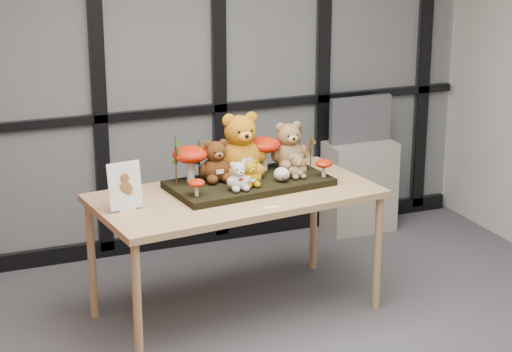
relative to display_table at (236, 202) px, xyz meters
name	(u,v)px	position (x,y,z in m)	size (l,w,h in m)	color
room_shell	(307,96)	(-0.10, -1.21, 0.93)	(5.00, 5.00, 5.00)	#B5B3AB
glass_partition	(160,63)	(-0.10, 1.26, 0.67)	(4.90, 0.06, 2.78)	#2D383F
display_table	(236,202)	(0.00, 0.00, 0.00)	(1.83, 1.06, 0.81)	tan
diorama_tray	(249,183)	(0.12, 0.08, 0.09)	(1.00, 0.50, 0.04)	black
bear_pooh_yellow	(240,141)	(0.11, 0.21, 0.33)	(0.34, 0.31, 0.45)	#B16F11
bear_brown_medium	(216,158)	(-0.08, 0.15, 0.25)	(0.22, 0.20, 0.29)	#4B270E
bear_tan_back	(288,142)	(0.47, 0.25, 0.28)	(0.26, 0.23, 0.33)	olive
bear_small_yellow	(250,172)	(0.08, -0.04, 0.20)	(0.14, 0.13, 0.18)	#B1850C
bear_white_bow	(238,174)	(-0.01, -0.08, 0.21)	(0.15, 0.14, 0.20)	silver
bear_beige_small	(297,165)	(0.42, 0.01, 0.19)	(0.13, 0.12, 0.17)	olive
plush_cream_hedgehog	(282,174)	(0.30, -0.02, 0.16)	(0.07, 0.07, 0.10)	#F0E2CE
mushroom_back_left	(190,162)	(-0.23, 0.19, 0.23)	(0.23, 0.23, 0.25)	#A81905
mushroom_back_right	(264,152)	(0.29, 0.24, 0.23)	(0.22, 0.22, 0.24)	#A81905
mushroom_front_left	(197,187)	(-0.28, -0.09, 0.16)	(0.10, 0.10, 0.11)	#A81905
mushroom_front_right	(324,167)	(0.59, -0.04, 0.17)	(0.11, 0.11, 0.12)	#A81905
sprig_green_far_left	(176,160)	(-0.33, 0.16, 0.27)	(0.05, 0.05, 0.32)	#16370C
sprig_green_mid_left	(199,159)	(-0.16, 0.23, 0.23)	(0.05, 0.05, 0.25)	#16370C
sprig_dry_far_right	(299,146)	(0.54, 0.24, 0.25)	(0.05, 0.05, 0.28)	brown
sprig_dry_mid_right	(311,154)	(0.56, 0.11, 0.22)	(0.05, 0.05, 0.23)	brown
sprig_green_centre	(225,160)	(0.03, 0.27, 0.20)	(0.05, 0.05, 0.18)	#16370C
sign_holder	(125,188)	(-0.71, -0.06, 0.20)	(0.21, 0.07, 0.29)	silver
label_card	(271,207)	(0.09, -0.34, 0.07)	(0.10, 0.03, 0.00)	white
cabinet	(359,186)	(1.45, 1.06, -0.39)	(0.54, 0.31, 0.72)	gray
monitor	(360,120)	(1.45, 1.08, 0.15)	(0.51, 0.05, 0.36)	#4F5157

